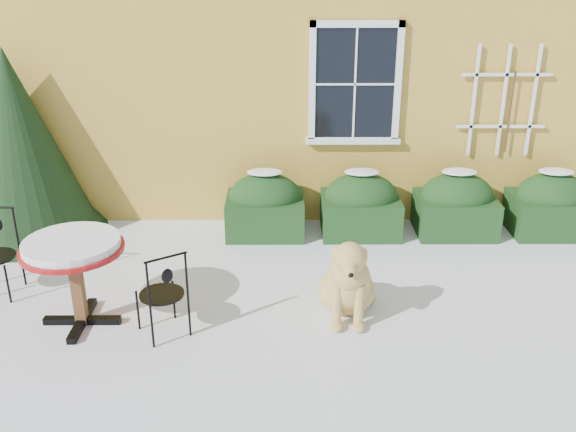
{
  "coord_description": "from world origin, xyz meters",
  "views": [
    {
      "loc": [
        -0.04,
        -5.54,
        3.65
      ],
      "look_at": [
        0.0,
        1.0,
        0.9
      ],
      "focal_mm": 40.0,
      "sensor_mm": 36.0,
      "label": 1
    }
  ],
  "objects_px": {
    "bistro_table": "(73,255)",
    "dog": "(347,283)",
    "evergreen_shrub": "(20,161)",
    "patio_chair_near": "(163,293)"
  },
  "relations": [
    {
      "from": "bistro_table",
      "to": "dog",
      "type": "bearing_deg",
      "value": 2.72
    },
    {
      "from": "evergreen_shrub",
      "to": "dog",
      "type": "relative_size",
      "value": 2.3
    },
    {
      "from": "patio_chair_near",
      "to": "dog",
      "type": "bearing_deg",
      "value": 158.25
    },
    {
      "from": "dog",
      "to": "patio_chair_near",
      "type": "bearing_deg",
      "value": -166.99
    },
    {
      "from": "evergreen_shrub",
      "to": "patio_chair_near",
      "type": "relative_size",
      "value": 2.65
    },
    {
      "from": "evergreen_shrub",
      "to": "patio_chair_near",
      "type": "height_order",
      "value": "evergreen_shrub"
    },
    {
      "from": "patio_chair_near",
      "to": "dog",
      "type": "distance_m",
      "value": 1.9
    },
    {
      "from": "evergreen_shrub",
      "to": "bistro_table",
      "type": "relative_size",
      "value": 2.42
    },
    {
      "from": "evergreen_shrub",
      "to": "bistro_table",
      "type": "height_order",
      "value": "evergreen_shrub"
    },
    {
      "from": "evergreen_shrub",
      "to": "bistro_table",
      "type": "distance_m",
      "value": 2.82
    }
  ]
}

